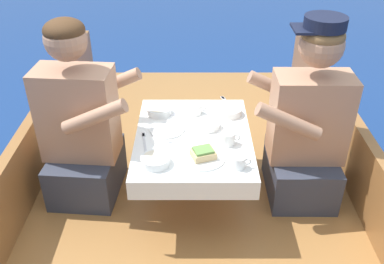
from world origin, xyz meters
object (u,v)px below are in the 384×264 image
coffee_cup_port (195,109)px  coffee_cup_starboard (238,162)px  sandwich (202,153)px  coffee_cup_center (227,138)px  person_starboard (305,128)px  person_port (80,129)px

coffee_cup_port → coffee_cup_starboard: bearing=-68.7°
sandwich → coffee_cup_center: size_ratio=1.34×
coffee_cup_port → sandwich: bearing=-85.9°
person_starboard → coffee_cup_starboard: person_starboard is taller
sandwich → person_starboard: bearing=22.8°
coffee_cup_center → coffee_cup_starboard: bearing=-79.5°
sandwich → coffee_cup_starboard: 0.18m
sandwich → coffee_cup_starboard: size_ratio=1.47×
person_port → person_starboard: (1.22, -0.02, 0.01)m
coffee_cup_port → coffee_cup_starboard: coffee_cup_starboard is taller
sandwich → coffee_cup_port: sandwich is taller
person_starboard → coffee_cup_starboard: 0.50m
coffee_cup_port → person_port: bearing=-163.0°
person_starboard → person_port: bearing=-0.6°
coffee_cup_center → sandwich: bearing=-135.3°
coffee_cup_port → coffee_cup_starboard: 0.56m
person_port → coffee_cup_center: bearing=-4.2°
sandwich → coffee_cup_center: (0.13, 0.13, 0.00)m
person_port → coffee_cup_starboard: person_port is taller
person_port → coffee_cup_starboard: (0.83, -0.33, 0.02)m
coffee_cup_starboard → coffee_cup_center: coffee_cup_center is taller
person_starboard → coffee_cup_center: bearing=14.1°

